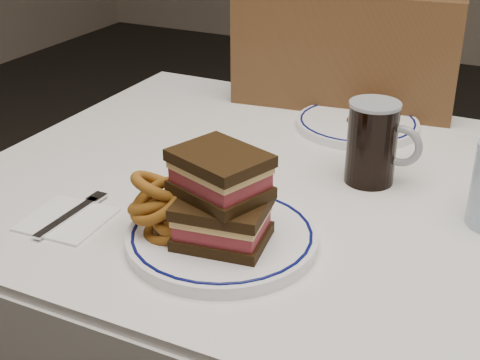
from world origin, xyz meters
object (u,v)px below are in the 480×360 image
at_px(chair_far, 342,178).
at_px(beer_mug, 374,142).
at_px(far_plate, 357,123).
at_px(main_plate, 222,237).
at_px(reuben_sandwich, 221,198).

xyz_separation_m(chair_far, beer_mug, (0.17, -0.41, 0.28)).
xyz_separation_m(chair_far, far_plate, (0.08, -0.19, 0.22)).
distance_m(main_plate, beer_mug, 0.31).
bearing_deg(main_plate, far_plate, 85.50).
bearing_deg(chair_far, far_plate, -67.55).
bearing_deg(far_plate, chair_far, 112.45).
bearing_deg(main_plate, beer_mug, 65.25).
bearing_deg(main_plate, chair_far, 93.27).
relative_size(chair_far, main_plate, 3.74).
relative_size(main_plate, beer_mug, 1.94).
height_order(main_plate, beer_mug, beer_mug).
bearing_deg(main_plate, reuben_sandwich, -64.31).
xyz_separation_m(reuben_sandwich, beer_mug, (0.12, 0.29, -0.01)).
xyz_separation_m(chair_far, reuben_sandwich, (0.05, -0.70, 0.29)).
distance_m(chair_far, main_plate, 0.73).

